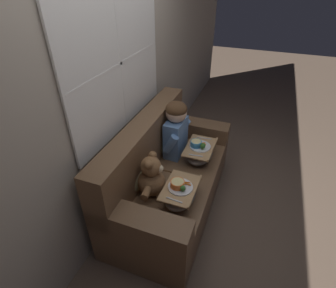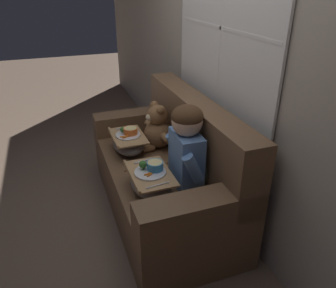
# 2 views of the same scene
# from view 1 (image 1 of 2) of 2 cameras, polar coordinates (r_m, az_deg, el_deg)

# --- Properties ---
(ground_plane) EXTENTS (14.00, 14.00, 0.00)m
(ground_plane) POSITION_cam_1_polar(r_m,az_deg,el_deg) (3.02, 0.93, -12.82)
(ground_plane) COLOR brown
(wall_back_with_window) EXTENTS (8.00, 0.08, 2.60)m
(wall_back_with_window) POSITION_cam_1_polar(r_m,az_deg,el_deg) (2.45, -10.74, 12.21)
(wall_back_with_window) COLOR #A89E8E
(wall_back_with_window) RESTS_ON ground_plane
(couch) EXTENTS (1.77, 0.84, 0.99)m
(couch) POSITION_cam_1_polar(r_m,az_deg,el_deg) (2.78, -0.32, -7.43)
(couch) COLOR brown
(couch) RESTS_ON ground_plane
(throw_pillow_behind_child) EXTENTS (0.35, 0.17, 0.36)m
(throw_pillow_behind_child) POSITION_cam_1_polar(r_m,az_deg,el_deg) (2.92, -1.15, 1.30)
(throw_pillow_behind_child) COLOR #898456
(throw_pillow_behind_child) RESTS_ON couch
(throw_pillow_behind_teddy) EXTENTS (0.32, 0.15, 0.33)m
(throw_pillow_behind_teddy) POSITION_cam_1_polar(r_m,az_deg,el_deg) (2.44, -6.95, -6.71)
(throw_pillow_behind_teddy) COLOR tan
(throw_pillow_behind_teddy) RESTS_ON couch
(child_figure) EXTENTS (0.45, 0.22, 0.63)m
(child_figure) POSITION_cam_1_polar(r_m,az_deg,el_deg) (2.78, 1.76, 3.80)
(child_figure) COLOR #5B84BC
(child_figure) RESTS_ON couch
(teddy_bear) EXTENTS (0.46, 0.32, 0.42)m
(teddy_bear) POSITION_cam_1_polar(r_m,az_deg,el_deg) (2.37, -3.52, -7.39)
(teddy_bear) COLOR brown
(teddy_bear) RESTS_ON couch
(lap_tray_child) EXTENTS (0.44, 0.29, 0.23)m
(lap_tray_child) POSITION_cam_1_polar(r_m,az_deg,el_deg) (2.86, 6.88, -1.69)
(lap_tray_child) COLOR slate
(lap_tray_child) RESTS_ON child_figure
(lap_tray_teddy) EXTENTS (0.42, 0.28, 0.22)m
(lap_tray_teddy) POSITION_cam_1_polar(r_m,az_deg,el_deg) (2.36, 2.66, -10.60)
(lap_tray_teddy) COLOR slate
(lap_tray_teddy) RESTS_ON teddy_bear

